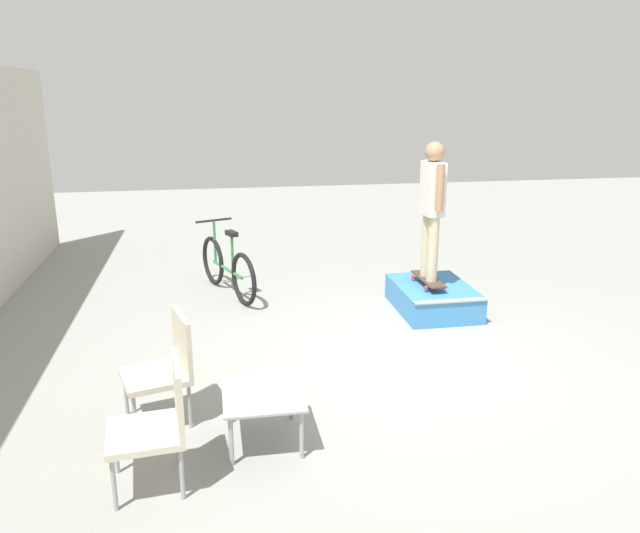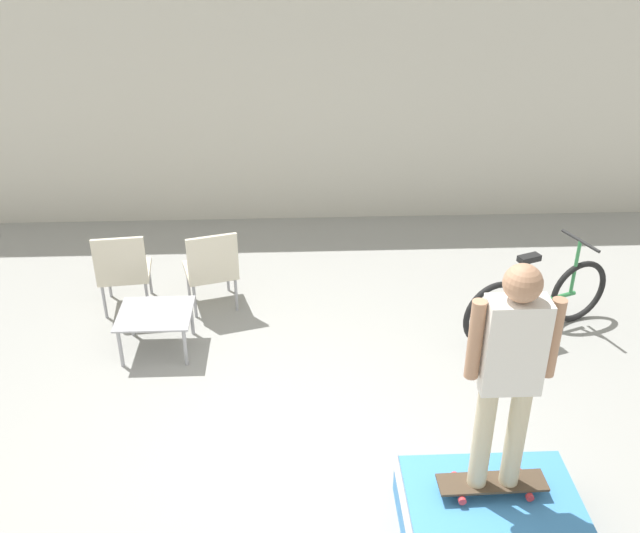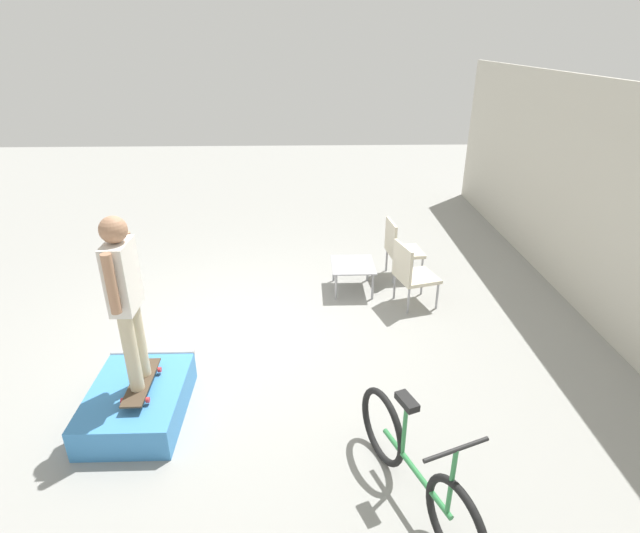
{
  "view_description": "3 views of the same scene",
  "coord_description": "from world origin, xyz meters",
  "px_view_note": "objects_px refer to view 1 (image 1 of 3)",
  "views": [
    {
      "loc": [
        -5.58,
        1.8,
        2.72
      ],
      "look_at": [
        0.18,
        0.79,
        1.04
      ],
      "focal_mm": 35.0,
      "sensor_mm": 36.0,
      "label": 1
    },
    {
      "loc": [
        0.19,
        -4.37,
        4.04
      ],
      "look_at": [
        0.42,
        1.02,
        1.14
      ],
      "focal_mm": 40.0,
      "sensor_mm": 36.0,
      "label": 2
    },
    {
      "loc": [
        5.49,
        0.8,
        3.47
      ],
      "look_at": [
        0.23,
        0.96,
        1.03
      ],
      "focal_mm": 28.0,
      "sensor_mm": 36.0,
      "label": 3
    }
  ],
  "objects_px": {
    "coffee_table": "(263,399)",
    "skate_ramp_box": "(433,298)",
    "person_skater": "(432,200)",
    "patio_chair_left": "(159,419)",
    "patio_chair_right": "(166,364)",
    "skateboard_on_ramp": "(428,279)",
    "bicycle": "(227,268)"
  },
  "relations": [
    {
      "from": "person_skater",
      "to": "patio_chair_right",
      "type": "distance_m",
      "value": 3.87
    },
    {
      "from": "person_skater",
      "to": "patio_chair_right",
      "type": "height_order",
      "value": "person_skater"
    },
    {
      "from": "patio_chair_left",
      "to": "patio_chair_right",
      "type": "xyz_separation_m",
      "value": [
        0.92,
        0.0,
        0.0
      ]
    },
    {
      "from": "person_skater",
      "to": "coffee_table",
      "type": "height_order",
      "value": "person_skater"
    },
    {
      "from": "skateboard_on_ramp",
      "to": "patio_chair_right",
      "type": "distance_m",
      "value": 3.77
    },
    {
      "from": "person_skater",
      "to": "patio_chair_left",
      "type": "xyz_separation_m",
      "value": [
        -3.11,
        3.06,
        -0.91
      ]
    },
    {
      "from": "skateboard_on_ramp",
      "to": "person_skater",
      "type": "xyz_separation_m",
      "value": [
        -0.0,
        0.0,
        1.0
      ]
    },
    {
      "from": "person_skater",
      "to": "patio_chair_right",
      "type": "xyz_separation_m",
      "value": [
        -2.19,
        3.06,
        -0.91
      ]
    },
    {
      "from": "skate_ramp_box",
      "to": "patio_chair_right",
      "type": "xyz_separation_m",
      "value": [
        -2.18,
        3.13,
        0.34
      ]
    },
    {
      "from": "skate_ramp_box",
      "to": "patio_chair_left",
      "type": "distance_m",
      "value": 4.42
    },
    {
      "from": "skate_ramp_box",
      "to": "patio_chair_left",
      "type": "xyz_separation_m",
      "value": [
        -3.1,
        3.13,
        0.34
      ]
    },
    {
      "from": "person_skater",
      "to": "patio_chair_left",
      "type": "relative_size",
      "value": 1.83
    },
    {
      "from": "skate_ramp_box",
      "to": "patio_chair_right",
      "type": "relative_size",
      "value": 1.35
    },
    {
      "from": "skateboard_on_ramp",
      "to": "coffee_table",
      "type": "xyz_separation_m",
      "value": [
        -2.67,
        2.3,
        -0.04
      ]
    },
    {
      "from": "skate_ramp_box",
      "to": "bicycle",
      "type": "bearing_deg",
      "value": 66.34
    },
    {
      "from": "patio_chair_right",
      "to": "skateboard_on_ramp",
      "type": "bearing_deg",
      "value": 109.77
    },
    {
      "from": "patio_chair_right",
      "to": "bicycle",
      "type": "distance_m",
      "value": 3.35
    },
    {
      "from": "person_skater",
      "to": "skateboard_on_ramp",
      "type": "bearing_deg",
      "value": -13.92
    },
    {
      "from": "person_skater",
      "to": "patio_chair_right",
      "type": "relative_size",
      "value": 1.83
    },
    {
      "from": "coffee_table",
      "to": "person_skater",
      "type": "bearing_deg",
      "value": -40.78
    },
    {
      "from": "person_skater",
      "to": "coffee_table",
      "type": "xyz_separation_m",
      "value": [
        -2.67,
        2.3,
        -1.05
      ]
    },
    {
      "from": "coffee_table",
      "to": "skate_ramp_box",
      "type": "bearing_deg",
      "value": -41.74
    },
    {
      "from": "person_skater",
      "to": "skate_ramp_box",
      "type": "bearing_deg",
      "value": -96.41
    },
    {
      "from": "coffee_table",
      "to": "bicycle",
      "type": "relative_size",
      "value": 0.43
    },
    {
      "from": "skate_ramp_box",
      "to": "skateboard_on_ramp",
      "type": "distance_m",
      "value": 0.26
    },
    {
      "from": "patio_chair_left",
      "to": "patio_chair_right",
      "type": "height_order",
      "value": "same"
    },
    {
      "from": "skateboard_on_ramp",
      "to": "person_skater",
      "type": "relative_size",
      "value": 0.45
    },
    {
      "from": "skate_ramp_box",
      "to": "skateboard_on_ramp",
      "type": "xyz_separation_m",
      "value": [
        0.01,
        0.07,
        0.25
      ]
    },
    {
      "from": "skate_ramp_box",
      "to": "coffee_table",
      "type": "bearing_deg",
      "value": 138.26
    },
    {
      "from": "skate_ramp_box",
      "to": "person_skater",
      "type": "relative_size",
      "value": 0.74
    },
    {
      "from": "coffee_table",
      "to": "patio_chair_right",
      "type": "distance_m",
      "value": 0.91
    },
    {
      "from": "skateboard_on_ramp",
      "to": "bicycle",
      "type": "bearing_deg",
      "value": 64.51
    }
  ]
}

